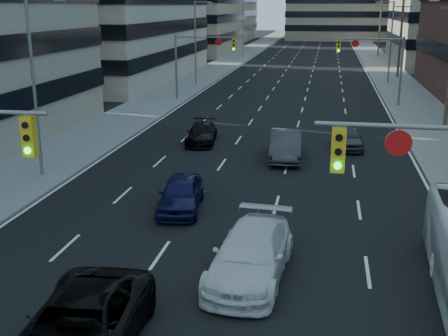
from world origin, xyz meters
TOP-DOWN VIEW (x-y plane):
  - road_surface at (0.00, 130.00)m, footprint 18.00×300.00m
  - sidewalk_left at (-11.50, 130.00)m, footprint 5.00×300.00m
  - sidewalk_right at (11.50, 130.00)m, footprint 5.00×300.00m
  - office_left_far at (-24.00, 100.00)m, footprint 20.00×30.00m
  - signal_far_left at (-7.68, 45.00)m, footprint 6.09×0.33m
  - signal_far_right at (7.68, 45.00)m, footprint 6.09×0.33m
  - utility_pole_midblock at (12.20, 66.00)m, footprint 2.20×0.28m
  - utility_pole_distant at (12.20, 96.00)m, footprint 2.20×0.28m
  - streetlight_left_near at (-10.34, 20.00)m, footprint 2.03×0.22m
  - streetlight_left_mid at (-10.34, 55.00)m, footprint 2.03×0.22m
  - streetlight_left_far at (-10.34, 90.00)m, footprint 2.03×0.22m
  - streetlight_right_far at (10.34, 60.00)m, footprint 2.03×0.22m
  - black_pickup at (-2.00, 5.82)m, footprint 3.13×6.08m
  - white_van at (1.60, 10.95)m, footprint 2.65×5.72m
  - sedan_blue at (-2.23, 16.68)m, footprint 2.23×4.49m
  - sedan_grey_center at (1.60, 25.88)m, footprint 2.01×5.06m
  - sedan_black_far at (-4.02, 28.85)m, footprint 2.27×4.58m
  - sedan_grey_right at (5.20, 29.15)m, footprint 1.95×4.16m

SIDE VIEW (x-z plane):
  - road_surface at x=0.00m, z-range 0.00..0.02m
  - sidewalk_left at x=-11.50m, z-range 0.00..0.15m
  - sidewalk_right at x=11.50m, z-range 0.00..0.15m
  - sedan_black_far at x=-4.02m, z-range 0.00..1.28m
  - sedan_grey_right at x=5.20m, z-range 0.00..1.38m
  - sedan_blue at x=-2.23m, z-range 0.00..1.47m
  - white_van at x=1.60m, z-range 0.00..1.62m
  - sedan_grey_center at x=1.60m, z-range 0.00..1.64m
  - black_pickup at x=-2.00m, z-range 0.00..1.64m
  - signal_far_left at x=-7.68m, z-range 1.30..7.30m
  - signal_far_right at x=7.68m, z-range 1.30..7.30m
  - streetlight_left_near at x=-10.34m, z-range 0.55..9.55m
  - streetlight_left_mid at x=-10.34m, z-range 0.55..9.55m
  - streetlight_left_far at x=-10.34m, z-range 0.55..9.55m
  - streetlight_right_far at x=10.34m, z-range 0.55..9.55m
  - utility_pole_midblock at x=12.20m, z-range 0.28..11.28m
  - utility_pole_distant at x=12.20m, z-range 0.28..11.28m
  - office_left_far at x=-24.00m, z-range 0.00..16.00m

